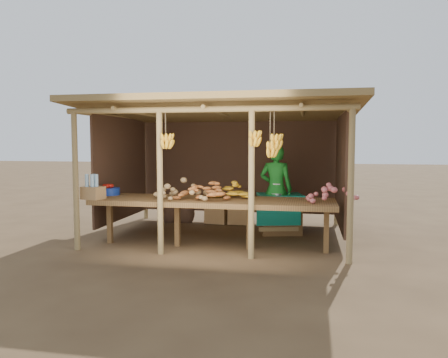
# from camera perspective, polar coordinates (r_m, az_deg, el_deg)

# --- Properties ---
(ground) EXTENTS (60.00, 60.00, 0.00)m
(ground) POSITION_cam_1_polar(r_m,az_deg,el_deg) (8.12, 0.00, -7.41)
(ground) COLOR brown
(ground) RESTS_ON ground
(stall_structure) EXTENTS (4.70, 3.50, 2.43)m
(stall_structure) POSITION_cam_1_polar(r_m,az_deg,el_deg) (7.95, 0.17, 6.28)
(stall_structure) COLOR #997F4F
(stall_structure) RESTS_ON ground
(counter) EXTENTS (3.90, 1.05, 0.80)m
(counter) POSITION_cam_1_polar(r_m,az_deg,el_deg) (7.07, -1.47, -3.13)
(counter) COLOR brown
(counter) RESTS_ON ground
(potato_heap) EXTENTS (1.08, 0.84, 0.36)m
(potato_heap) POSITION_cam_1_polar(r_m,az_deg,el_deg) (7.09, -5.55, -1.15)
(potato_heap) COLOR #A28254
(potato_heap) RESTS_ON counter
(sweet_potato_heap) EXTENTS (0.99, 0.72, 0.35)m
(sweet_potato_heap) POSITION_cam_1_polar(r_m,az_deg,el_deg) (6.98, -2.56, -1.26)
(sweet_potato_heap) COLOR #B0622D
(sweet_potato_heap) RESTS_ON counter
(onion_heap) EXTENTS (1.02, 0.82, 0.36)m
(onion_heap) POSITION_cam_1_polar(r_m,az_deg,el_deg) (6.67, 14.24, -1.66)
(onion_heap) COLOR #BE5C5D
(onion_heap) RESTS_ON counter
(banana_pile) EXTENTS (0.69, 0.53, 0.35)m
(banana_pile) POSITION_cam_1_polar(r_m,az_deg,el_deg) (7.22, 0.96, -1.09)
(banana_pile) COLOR gold
(banana_pile) RESTS_ON counter
(tomato_basin) EXTENTS (0.37, 0.37, 0.19)m
(tomato_basin) POSITION_cam_1_polar(r_m,az_deg,el_deg) (7.88, -14.77, -1.46)
(tomato_basin) COLOR navy
(tomato_basin) RESTS_ON counter
(bottle_box) EXTENTS (0.37, 0.32, 0.41)m
(bottle_box) POSITION_cam_1_polar(r_m,az_deg,el_deg) (7.35, -16.74, -1.32)
(bottle_box) COLOR #9F7647
(bottle_box) RESTS_ON counter
(vendor) EXTENTS (0.66, 0.47, 1.68)m
(vendor) POSITION_cam_1_polar(r_m,az_deg,el_deg) (8.22, 6.80, -1.36)
(vendor) COLOR #1B7C25
(vendor) RESTS_ON ground
(tarp_crate) EXTENTS (0.96, 0.88, 0.97)m
(tarp_crate) POSITION_cam_1_polar(r_m,az_deg,el_deg) (8.35, 7.31, -4.33)
(tarp_crate) COLOR brown
(tarp_crate) RESTS_ON ground
(carton_stack) EXTENTS (0.94, 0.37, 0.70)m
(carton_stack) POSITION_cam_1_polar(r_m,az_deg,el_deg) (9.19, 1.00, -4.02)
(carton_stack) COLOR #9F7647
(carton_stack) RESTS_ON ground
(burlap_sacks) EXTENTS (0.73, 0.38, 0.52)m
(burlap_sacks) POSITION_cam_1_polar(r_m,az_deg,el_deg) (9.52, -6.02, -4.25)
(burlap_sacks) COLOR #4D3223
(burlap_sacks) RESTS_ON ground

